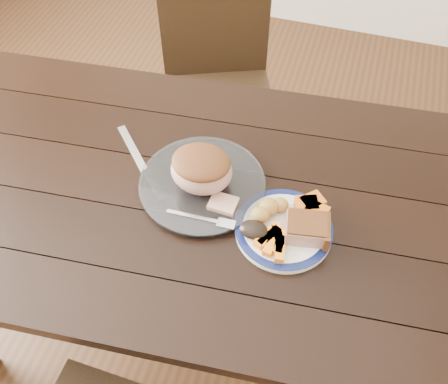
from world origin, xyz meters
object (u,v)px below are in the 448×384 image
(dinner_plate, at_px, (284,230))
(fork, at_px, (206,220))
(dining_table, at_px, (199,211))
(roast_joint, at_px, (202,171))
(serving_platter, at_px, (202,185))
(pork_slice, at_px, (306,229))
(chair_far, at_px, (218,77))
(carving_knife, at_px, (148,177))

(dinner_plate, bearing_deg, fork, -169.51)
(dining_table, height_order, roast_joint, roast_joint)
(roast_joint, bearing_deg, fork, -67.09)
(serving_platter, height_order, fork, fork)
(dining_table, height_order, fork, fork)
(fork, bearing_deg, pork_slice, 4.92)
(chair_far, relative_size, pork_slice, 9.22)
(dining_table, xyz_separation_m, serving_platter, (0.01, 0.02, 0.10))
(fork, relative_size, carving_knife, 0.72)
(chair_far, bearing_deg, dining_table, 80.63)
(pork_slice, xyz_separation_m, carving_knife, (-0.44, 0.07, -0.04))
(chair_far, xyz_separation_m, carving_knife, (0.03, -0.73, 0.23))
(chair_far, height_order, carving_knife, chair_far)
(roast_joint, relative_size, carving_knife, 0.66)
(dining_table, xyz_separation_m, fork, (0.06, -0.09, 0.11))
(pork_slice, xyz_separation_m, roast_joint, (-0.29, 0.08, 0.03))
(dining_table, bearing_deg, serving_platter, 61.36)
(dinner_plate, xyz_separation_m, fork, (-0.19, -0.04, 0.01))
(chair_far, distance_m, serving_platter, 0.77)
(pork_slice, bearing_deg, carving_knife, 171.55)
(chair_far, distance_m, roast_joint, 0.80)
(dining_table, xyz_separation_m, chair_far, (-0.17, 0.73, -0.13))
(chair_far, relative_size, carving_knife, 3.78)
(fork, xyz_separation_m, carving_knife, (-0.20, 0.10, -0.01))
(dining_table, height_order, carving_knife, carving_knife)
(dining_table, xyz_separation_m, carving_knife, (-0.14, 0.00, 0.10))
(chair_far, relative_size, dinner_plate, 3.81)
(chair_far, distance_m, dinner_plate, 0.93)
(dining_table, bearing_deg, carving_knife, 178.96)
(dinner_plate, height_order, pork_slice, pork_slice)
(serving_platter, relative_size, roast_joint, 2.02)
(dining_table, bearing_deg, dinner_plate, -13.38)
(roast_joint, height_order, carving_knife, roast_joint)
(chair_far, relative_size, roast_joint, 5.76)
(serving_platter, bearing_deg, pork_slice, -15.12)
(chair_far, xyz_separation_m, roast_joint, (0.18, -0.72, 0.30))
(chair_far, xyz_separation_m, serving_platter, (0.18, -0.72, 0.23))
(carving_knife, bearing_deg, chair_far, 138.81)
(pork_slice, bearing_deg, fork, -172.81)
(fork, bearing_deg, dinner_plate, 8.23)
(chair_far, distance_m, fork, 0.89)
(pork_slice, relative_size, carving_knife, 0.41)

